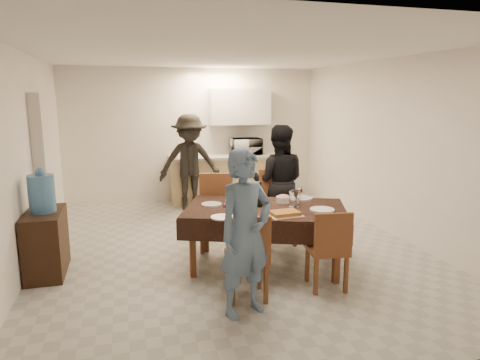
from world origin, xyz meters
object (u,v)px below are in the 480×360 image
object	(u,v)px
water_jug	(42,194)
water_pitcher	(294,199)
person_kitchen	(190,162)
wine_bottle	(260,194)
savoury_tart	(285,213)
microwave	(246,147)
person_near	(245,233)
person_far	(278,181)
console	(46,243)
dining_table	(265,210)

from	to	relation	value
water_jug	water_pitcher	xyz separation A→B (m)	(2.89, -0.51, -0.13)
person_kitchen	wine_bottle	bearing A→B (deg)	-82.00
savoury_tart	microwave	bearing A→B (deg)	80.45
person_near	person_far	distance (m)	2.37
savoury_tart	person_near	distance (m)	0.93
savoury_tart	microwave	size ratio (longest dim) A/B	0.63
water_jug	wine_bottle	distance (m)	2.52
water_jug	person_near	bearing A→B (deg)	-37.12
water_pitcher	savoury_tart	distance (m)	0.42
console	water_jug	distance (m)	0.59
dining_table	person_kitchen	bearing A→B (deg)	119.91
console	savoury_tart	distance (m)	2.80
savoury_tart	person_near	xyz separation A→B (m)	(-0.65, -0.67, 0.03)
water_jug	person_far	distance (m)	3.15
person_far	dining_table	bearing A→B (deg)	83.76
savoury_tart	person_kitchen	xyz separation A→B (m)	(-0.56, 3.34, 0.11)
water_pitcher	person_far	size ratio (longest dim) A/B	0.12
water_pitcher	microwave	bearing A→B (deg)	83.61
microwave	person_kitchen	bearing A→B (deg)	20.62
savoury_tart	microwave	distance (m)	3.85
console	person_kitchen	world-z (taller)	person_kitchen
dining_table	person_kitchen	size ratio (longest dim) A/B	1.25
console	person_kitchen	xyz separation A→B (m)	(2.08, 2.50, 0.50)
wine_bottle	person_far	world-z (taller)	person_far
microwave	person_near	bearing A→B (deg)	73.89
wine_bottle	water_pitcher	distance (m)	0.42
console	water_jug	size ratio (longest dim) A/B	1.86
dining_table	microwave	xyz separation A→B (m)	(0.74, 3.41, 0.36)
water_jug	savoury_tart	bearing A→B (deg)	-17.57
savoury_tart	person_kitchen	world-z (taller)	person_kitchen
dining_table	microwave	world-z (taller)	microwave
console	water_pitcher	world-z (taller)	water_pitcher
person_near	microwave	bearing A→B (deg)	52.49
savoury_tart	person_far	bearing A→B (deg)	72.53
person_far	microwave	bearing A→B (deg)	-73.13
water_pitcher	console	bearing A→B (deg)	170.08
water_jug	microwave	size ratio (longest dim) A/B	0.74
person_kitchen	person_near	bearing A→B (deg)	-91.30
wine_bottle	water_pitcher	size ratio (longest dim) A/B	1.58
dining_table	console	world-z (taller)	console
microwave	person_kitchen	distance (m)	1.29
wine_bottle	person_near	world-z (taller)	person_near
dining_table	water_pitcher	xyz separation A→B (m)	(0.35, -0.05, 0.13)
water_pitcher	savoury_tart	bearing A→B (deg)	-127.15
dining_table	water_jug	size ratio (longest dim) A/B	5.00
wine_bottle	person_far	distance (m)	1.17
water_pitcher	savoury_tart	xyz separation A→B (m)	(-0.25, -0.33, -0.07)
water_jug	person_kitchen	distance (m)	3.26
wine_bottle	console	bearing A→B (deg)	170.75
dining_table	microwave	size ratio (longest dim) A/B	3.71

